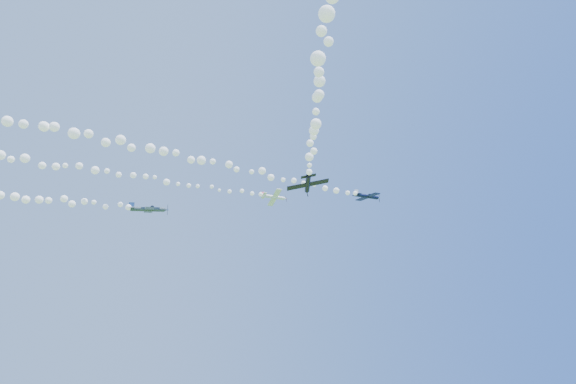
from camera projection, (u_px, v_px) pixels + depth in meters
name	position (u px, v px, depth m)	size (l,w,h in m)	color
plane_white	(274.00, 197.00, 110.70)	(6.25, 6.30, 2.04)	white
smoke_trail_white	(100.00, 171.00, 97.36)	(71.90, 4.12, 2.70)	white
plane_navy	(367.00, 196.00, 105.26)	(6.88, 7.15, 1.83)	#0B1133
smoke_trail_navy	(182.00, 157.00, 87.56)	(78.64, 7.42, 2.71)	white
plane_grey	(149.00, 209.00, 101.07)	(8.29, 8.47, 2.64)	#394553
plane_black	(308.00, 184.00, 77.38)	(6.74, 6.44, 2.10)	black
smoke_trail_black	(328.00, 4.00, 41.85)	(30.56, 67.45, 2.73)	white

